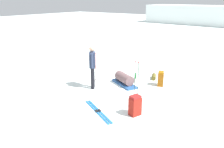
{
  "coord_description": "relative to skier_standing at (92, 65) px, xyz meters",
  "views": [
    {
      "loc": [
        4.95,
        -6.73,
        3.41
      ],
      "look_at": [
        0.0,
        0.0,
        0.7
      ],
      "focal_mm": 37.66,
      "sensor_mm": 36.0,
      "label": 1
    }
  ],
  "objects": [
    {
      "name": "thermos_bottle",
      "position": [
        0.79,
        1.98,
        -0.82
      ],
      "size": [
        0.07,
        0.07,
        0.26
      ],
      "primitive_type": "cylinder",
      "color": "#287834",
      "rests_on": "ground_plane"
    },
    {
      "name": "sleeping_mat_rolled",
      "position": [
        1.44,
        2.45,
        -0.86
      ],
      "size": [
        0.39,
        0.58,
        0.18
      ],
      "primitive_type": "cylinder",
      "rotation": [
        0.0,
        1.57,
        2.0
      ],
      "color": "brown",
      "rests_on": "ground_plane"
    },
    {
      "name": "ground_plane",
      "position": [
        0.83,
        0.15,
        -0.95
      ],
      "size": [
        80.0,
        80.0,
        0.0
      ],
      "primitive_type": "plane",
      "color": "white"
    },
    {
      "name": "ski_pair_near",
      "position": [
        1.47,
        -1.47,
        -0.94
      ],
      "size": [
        1.65,
        0.93,
        0.05
      ],
      "color": "#1C62AC",
      "rests_on": "ground_plane"
    },
    {
      "name": "backpack_bright",
      "position": [
        2.05,
        1.83,
        -0.67
      ],
      "size": [
        0.35,
        0.41,
        0.59
      ],
      "color": "#8B4B0E",
      "rests_on": "ground_plane"
    },
    {
      "name": "ski_poles_planted_near",
      "position": [
        -0.5,
        0.66,
        -0.25
      ],
      "size": [
        0.23,
        0.12,
        1.26
      ],
      "color": "maroon",
      "rests_on": "ground_plane"
    },
    {
      "name": "skier_standing",
      "position": [
        0.0,
        0.0,
        0.0
      ],
      "size": [
        0.39,
        0.47,
        1.7
      ],
      "color": "black",
      "rests_on": "ground_plane"
    },
    {
      "name": "backpack_large_dark",
      "position": [
        2.52,
        -0.97,
        -0.64
      ],
      "size": [
        0.34,
        0.39,
        0.64
      ],
      "color": "maroon",
      "rests_on": "ground_plane"
    },
    {
      "name": "distant_snow_ridge",
      "position": [
        -2.25,
        26.82,
        0.28
      ],
      "size": [
        18.04,
        6.3,
        2.48
      ],
      "primitive_type": "cube",
      "rotation": [
        0.0,
        0.0,
        -0.07
      ],
      "color": "white",
      "rests_on": "ground_plane"
    },
    {
      "name": "ski_poles_planted_far",
      "position": [
        1.84,
        0.24,
        -0.22
      ],
      "size": [
        0.19,
        0.11,
        1.33
      ],
      "color": "black",
      "rests_on": "ground_plane"
    },
    {
      "name": "gear_sled",
      "position": [
        0.81,
        1.02,
        -0.73
      ],
      "size": [
        1.37,
        0.98,
        0.49
      ],
      "color": "navy",
      "rests_on": "ground_plane"
    }
  ]
}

